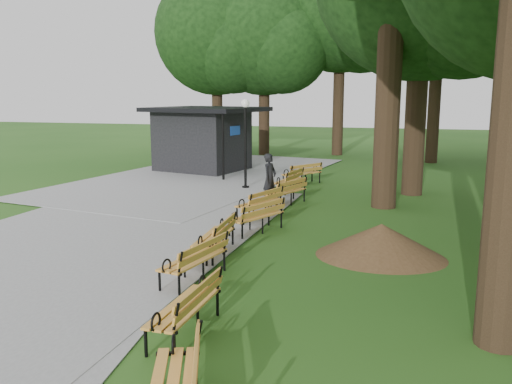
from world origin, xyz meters
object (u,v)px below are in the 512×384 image
(lamp_post, at_px, (245,125))
(bench_5, at_px, (256,216))
(bench_7, at_px, (286,192))
(bench_8, at_px, (288,181))
(person, at_px, (270,178))
(bench_9, at_px, (302,174))
(bench_4, at_px, (214,237))
(bench_3, at_px, (194,260))
(bench_6, at_px, (259,203))
(bench_2, at_px, (184,308))
(kiosk, at_px, (202,139))
(dirt_mound, at_px, (381,240))

(lamp_post, xyz_separation_m, bench_5, (2.15, -6.28, -2.01))
(bench_7, relative_size, bench_8, 1.00)
(person, distance_m, bench_9, 3.97)
(bench_4, bearing_deg, bench_3, 3.79)
(bench_5, distance_m, bench_6, 1.78)
(bench_3, distance_m, bench_5, 3.97)
(person, relative_size, bench_3, 0.88)
(bench_7, bearing_deg, bench_5, 21.41)
(bench_8, bearing_deg, person, 4.25)
(lamp_post, xyz_separation_m, bench_7, (2.15, -2.56, -2.01))
(bench_2, xyz_separation_m, bench_7, (-0.56, 9.95, 0.00))
(bench_2, xyz_separation_m, bench_8, (-0.95, 12.22, 0.00))
(kiosk, distance_m, dirt_mound, 14.82)
(kiosk, xyz_separation_m, lamp_post, (3.39, -4.22, 0.95))
(bench_2, distance_m, bench_8, 12.25)
(kiosk, bearing_deg, bench_2, -56.23)
(dirt_mound, bearing_deg, bench_3, -143.14)
(lamp_post, distance_m, bench_9, 3.21)
(kiosk, relative_size, bench_3, 2.53)
(kiosk, distance_m, bench_6, 10.23)
(bench_2, bearing_deg, bench_3, -159.46)
(bench_2, height_order, bench_7, same)
(bench_7, bearing_deg, dirt_mound, 54.54)
(lamp_post, relative_size, bench_9, 1.81)
(kiosk, bearing_deg, bench_3, -55.99)
(bench_8, bearing_deg, bench_4, 10.25)
(bench_9, bearing_deg, bench_7, 38.27)
(person, xyz_separation_m, bench_7, (0.61, -0.24, -0.40))
(bench_3, xyz_separation_m, bench_8, (-0.20, 9.95, 0.00))
(kiosk, distance_m, bench_2, 17.84)
(bench_5, bearing_deg, bench_3, 21.50)
(bench_4, relative_size, bench_9, 1.00)
(bench_6, height_order, bench_7, same)
(lamp_post, height_order, bench_8, lamp_post)
(bench_5, bearing_deg, bench_9, -153.98)
(lamp_post, relative_size, bench_3, 1.81)
(bench_2, relative_size, bench_7, 1.00)
(bench_2, xyz_separation_m, bench_9, (-0.79, 14.12, 0.00))
(bench_6, xyz_separation_m, bench_9, (0.15, 6.15, 0.00))
(bench_5, height_order, bench_7, same)
(bench_4, height_order, bench_9, same)
(lamp_post, distance_m, bench_2, 12.96)
(bench_2, bearing_deg, lamp_post, -165.70)
(kiosk, xyz_separation_m, bench_2, (6.09, -16.74, -1.07))
(bench_2, bearing_deg, bench_5, -172.77)
(kiosk, relative_size, dirt_mound, 1.95)
(lamp_post, distance_m, bench_3, 10.62)
(dirt_mound, xyz_separation_m, bench_7, (-3.30, 5.06, 0.06))
(person, relative_size, bench_9, 0.88)
(bench_4, bearing_deg, bench_7, 173.75)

